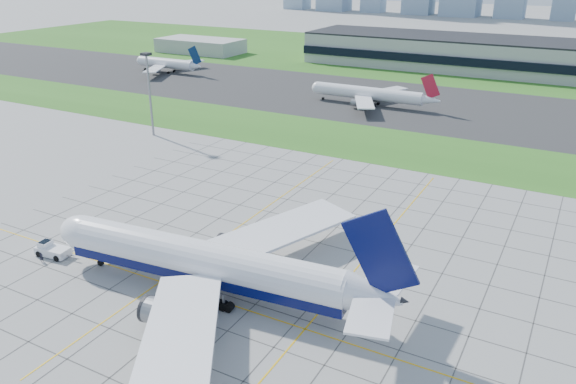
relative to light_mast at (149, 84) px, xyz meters
name	(u,v)px	position (x,y,z in m)	size (l,w,h in m)	color
ground	(215,291)	(70.00, -65.00, -16.18)	(1400.00, 1400.00, 0.00)	#9A9A95
grass_median	(391,146)	(70.00, 25.00, -16.16)	(700.00, 35.00, 0.04)	#2C611B
asphalt_taxiway	(439,107)	(70.00, 80.00, -16.15)	(700.00, 75.00, 0.04)	#383838
grass_far	(493,63)	(70.00, 190.00, -16.16)	(700.00, 145.00, 0.04)	#2C611B
apron_markings	(252,263)	(70.43, -53.91, -16.17)	(120.00, 130.00, 0.03)	#474744
terminal	(575,61)	(110.00, 164.87, -8.29)	(260.00, 43.00, 15.80)	#B7B7B2
service_block	(200,46)	(-90.00, 145.00, -12.18)	(50.00, 25.00, 8.00)	#B7B7B2
light_mast	(149,84)	(0.00, 0.00, 0.00)	(2.50, 2.50, 25.60)	gray
airliner	(206,263)	(69.15, -65.70, -10.61)	(64.67, 65.26, 20.36)	white
pushback_tug	(52,250)	(35.90, -69.42, -15.01)	(9.56, 3.85, 2.63)	white
crew_near	(42,257)	(36.28, -72.03, -15.25)	(0.68, 0.44, 1.85)	black
distant_jet_0	(167,63)	(-65.27, 85.26, -11.70)	(37.24, 42.66, 14.08)	white
distant_jet_1	(369,93)	(45.62, 69.72, -11.69)	(48.21, 42.66, 14.08)	white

